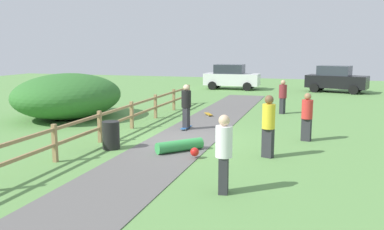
% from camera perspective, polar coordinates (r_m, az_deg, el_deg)
% --- Properties ---
extents(ground_plane, '(60.00, 60.00, 0.00)m').
position_cam_1_polar(ground_plane, '(14.78, -1.19, -3.36)').
color(ground_plane, '#60934C').
extents(asphalt_path, '(2.40, 28.00, 0.02)m').
position_cam_1_polar(asphalt_path, '(14.78, -1.19, -3.32)').
color(asphalt_path, '#605E5B').
rests_on(asphalt_path, ground_plane).
extents(wooden_fence, '(0.12, 18.12, 1.10)m').
position_cam_1_polar(wooden_fence, '(15.63, -10.30, -0.31)').
color(wooden_fence, '#997A51').
rests_on(wooden_fence, ground_plane).
extents(bush_large, '(4.63, 5.56, 2.06)m').
position_cam_1_polar(bush_large, '(19.95, -16.72, 2.56)').
color(bush_large, '#33702D').
rests_on(bush_large, ground_plane).
extents(trash_bin, '(0.56, 0.56, 0.90)m').
position_cam_1_polar(trash_bin, '(13.56, -11.10, -2.75)').
color(trash_bin, black).
rests_on(trash_bin, ground_plane).
extents(skater_riding, '(0.41, 0.81, 1.78)m').
position_cam_1_polar(skater_riding, '(16.31, -0.80, 1.46)').
color(skater_riding, '#265999').
rests_on(skater_riding, asphalt_path).
extents(skater_fallen, '(1.46, 1.44, 0.36)m').
position_cam_1_polar(skater_fallen, '(12.92, -1.55, -4.31)').
color(skater_fallen, green).
rests_on(skater_fallen, asphalt_path).
extents(skateboard_loose, '(0.58, 0.79, 0.08)m').
position_cam_1_polar(skateboard_loose, '(19.78, 2.27, 0.14)').
color(skateboard_loose, '#BF8C19').
rests_on(skateboard_loose, asphalt_path).
extents(bystander_red, '(0.47, 0.47, 1.69)m').
position_cam_1_polar(bystander_red, '(14.90, 15.55, 0.03)').
color(bystander_red, '#2D2D33').
rests_on(bystander_red, ground_plane).
extents(bystander_yellow, '(0.49, 0.49, 1.87)m').
position_cam_1_polar(bystander_yellow, '(12.38, 10.49, -1.10)').
color(bystander_yellow, '#2D2D33').
rests_on(bystander_yellow, ground_plane).
extents(bystander_maroon, '(0.47, 0.47, 1.66)m').
position_cam_1_polar(bystander_maroon, '(20.78, 12.39, 2.67)').
color(bystander_maroon, '#2D2D33').
rests_on(bystander_maroon, ground_plane).
extents(bystander_white, '(0.42, 0.42, 1.79)m').
position_cam_1_polar(bystander_white, '(9.22, 4.41, -4.86)').
color(bystander_white, '#2D2D33').
rests_on(bystander_white, ground_plane).
extents(parked_car_black, '(4.50, 2.79, 1.92)m').
position_cam_1_polar(parked_car_black, '(31.81, 19.23, 4.70)').
color(parked_car_black, black).
rests_on(parked_car_black, ground_plane).
extents(parked_car_white, '(4.21, 2.03, 1.92)m').
position_cam_1_polar(parked_car_white, '(32.40, 5.43, 5.25)').
color(parked_car_white, silver).
rests_on(parked_car_white, ground_plane).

